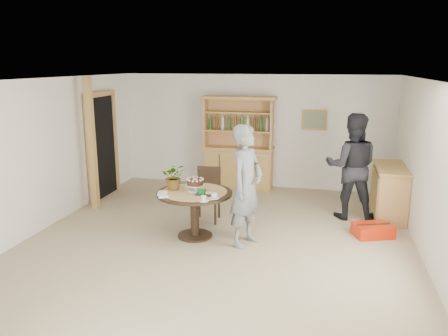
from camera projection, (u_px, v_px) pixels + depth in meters
ground at (216, 245)px, 6.72m from camera, size 7.00×7.00×0.00m
room_shell at (215, 134)px, 6.32m from camera, size 6.04×7.04×2.52m
doorway at (102, 144)px, 9.01m from camera, size 0.13×1.10×2.18m
pine_post at (92, 144)px, 8.17m from camera, size 0.12×0.12×2.50m
hutch at (239, 158)px, 9.69m from camera, size 1.62×0.54×2.04m
sideboard at (389, 191)px, 7.89m from camera, size 0.54×1.26×0.94m
dining_table at (195, 201)px, 6.93m from camera, size 1.20×1.20×0.76m
dining_chair at (208, 190)px, 7.73m from camera, size 0.45×0.45×0.95m
birthday_cake at (195, 183)px, 6.91m from camera, size 0.30×0.30×0.20m
flower_vase at (174, 176)px, 6.97m from camera, size 0.47×0.44×0.42m
gift_tray at (205, 193)px, 6.72m from camera, size 0.30×0.20×0.08m
coffee_cup_a at (214, 196)px, 6.53m from camera, size 0.15×0.15×0.09m
coffee_cup_b at (204, 199)px, 6.40m from camera, size 0.15×0.15×0.08m
napkins at (163, 194)px, 6.69m from camera, size 0.24×0.33×0.03m
teen_boy at (246, 186)px, 6.57m from camera, size 0.65×0.79×1.86m
adult_person at (352, 166)px, 7.73m from camera, size 0.93×0.72×1.90m
red_suitcase at (373, 230)px, 7.06m from camera, size 0.71×0.59×0.21m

